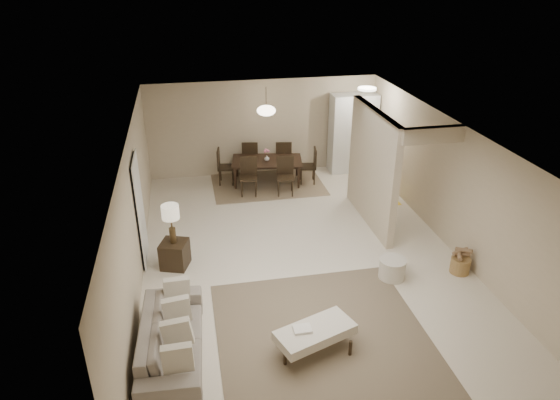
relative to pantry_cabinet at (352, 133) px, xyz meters
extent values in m
plane|color=beige|center=(-2.35, -4.15, -1.05)|extent=(9.00, 9.00, 0.00)
plane|color=white|center=(-2.35, -4.15, 1.45)|extent=(9.00, 9.00, 0.00)
plane|color=#BAA98D|center=(-2.35, 0.35, 0.20)|extent=(6.00, 0.00, 6.00)
plane|color=#BAA98D|center=(-5.35, -4.15, 0.20)|extent=(0.00, 9.00, 9.00)
plane|color=#BAA98D|center=(0.65, -4.15, 0.20)|extent=(0.00, 9.00, 9.00)
cube|color=#BAA98D|center=(-0.55, -2.90, 0.20)|extent=(0.15, 2.50, 2.50)
cube|color=black|center=(-5.32, -3.55, -0.03)|extent=(0.04, 0.90, 2.04)
cube|color=silver|center=(0.00, 0.00, 0.00)|extent=(1.20, 0.55, 2.10)
cylinder|color=white|center=(-0.05, -0.95, 1.41)|extent=(0.44, 0.44, 0.05)
cube|color=brown|center=(-2.55, -6.35, -1.04)|extent=(3.20, 3.20, 0.01)
imported|color=gray|center=(-4.80, -6.35, -0.73)|extent=(2.21, 0.96, 0.63)
cube|color=beige|center=(-2.75, -6.65, -0.71)|extent=(1.27, 0.90, 0.15)
cylinder|color=black|center=(-3.24, -6.84, -0.92)|extent=(0.05, 0.05, 0.26)
cylinder|color=black|center=(-2.27, -6.84, -0.92)|extent=(0.05, 0.05, 0.26)
cylinder|color=black|center=(-3.24, -6.45, -0.92)|extent=(0.05, 0.05, 0.26)
cylinder|color=black|center=(-2.27, -6.45, -0.92)|extent=(0.05, 0.05, 0.26)
cube|color=black|center=(-4.75, -3.94, -0.79)|extent=(0.60, 0.60, 0.52)
cylinder|color=#4B3920|center=(-4.75, -3.94, -0.38)|extent=(0.12, 0.12, 0.30)
cylinder|color=#4B3920|center=(-4.75, -3.94, -0.10)|extent=(0.03, 0.03, 0.26)
cylinder|color=beige|center=(-4.75, -3.94, 0.10)|extent=(0.32, 0.32, 0.26)
cylinder|color=beige|center=(-0.90, -5.09, -0.86)|extent=(0.49, 0.49, 0.38)
cylinder|color=olive|center=(0.40, -5.17, -0.90)|extent=(0.44, 0.44, 0.30)
cube|color=#7F6A4E|center=(-2.40, -0.45, -1.04)|extent=(2.80, 2.10, 0.01)
imported|color=black|center=(-2.40, -0.45, -0.74)|extent=(1.90, 1.26, 0.62)
imported|color=white|center=(-2.40, -0.45, -0.36)|extent=(0.17, 0.17, 0.14)
cube|color=yellow|center=(0.08, -2.09, -1.04)|extent=(0.85, 0.54, 0.01)
cylinder|color=#4B3920|center=(-2.40, -0.45, 1.20)|extent=(0.02, 0.02, 0.50)
ellipsoid|color=#FFEAC6|center=(-2.40, -0.45, 0.87)|extent=(0.46, 0.46, 0.25)
camera|label=1|loc=(-4.35, -12.12, 4.18)|focal=32.00mm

